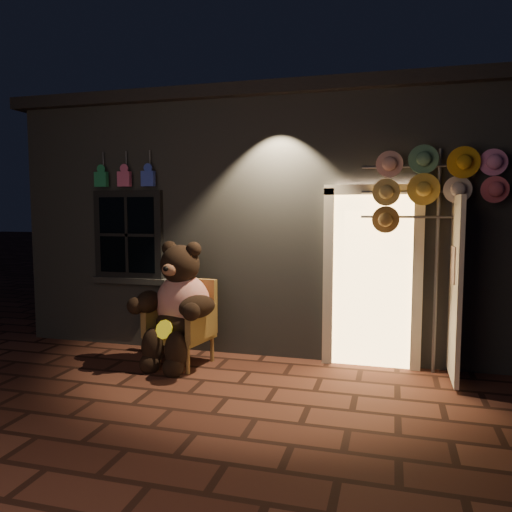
% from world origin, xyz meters
% --- Properties ---
extents(ground, '(60.00, 60.00, 0.00)m').
position_xyz_m(ground, '(0.00, 0.00, 0.00)').
color(ground, brown).
rests_on(ground, ground).
extents(shop_building, '(7.30, 5.95, 3.51)m').
position_xyz_m(shop_building, '(0.00, 3.99, 1.74)').
color(shop_building, slate).
rests_on(shop_building, ground).
extents(wicker_armchair, '(0.81, 0.75, 1.03)m').
position_xyz_m(wicker_armchair, '(-0.89, 0.97, 0.51)').
color(wicker_armchair, '#99693B').
rests_on(wicker_armchair, ground).
extents(teddy_bear, '(1.10, 0.95, 1.54)m').
position_xyz_m(teddy_bear, '(-0.90, 0.84, 0.74)').
color(teddy_bear, red).
rests_on(teddy_bear, ground).
extents(hat_rack, '(1.59, 0.22, 2.59)m').
position_xyz_m(hat_rack, '(2.00, 1.28, 2.17)').
color(hat_rack, '#59595E').
rests_on(hat_rack, ground).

